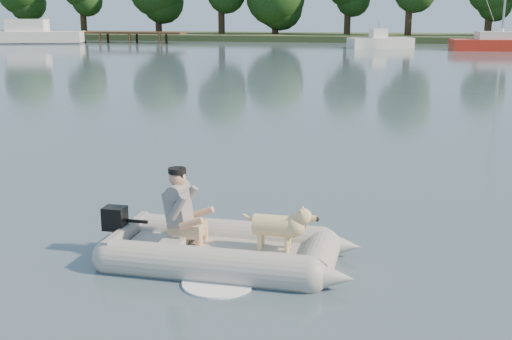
% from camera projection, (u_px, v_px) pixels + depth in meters
% --- Properties ---
extents(water, '(160.00, 160.00, 0.00)m').
position_uv_depth(water, '(193.00, 281.00, 7.51)').
color(water, slate).
rests_on(water, ground).
extents(shore_bank, '(160.00, 12.00, 0.70)m').
position_uv_depth(shore_bank, '(370.00, 38.00, 66.34)').
color(shore_bank, '#47512D').
rests_on(shore_bank, water).
extents(dock, '(18.00, 2.00, 1.04)m').
position_uv_depth(dock, '(94.00, 37.00, 61.90)').
color(dock, '#4C331E').
rests_on(dock, water).
extents(dinghy, '(4.13, 2.64, 1.26)m').
position_uv_depth(dinghy, '(227.00, 222.00, 7.93)').
color(dinghy, '#9A9995').
rests_on(dinghy, water).
extents(man, '(0.67, 0.58, 0.98)m').
position_uv_depth(man, '(180.00, 204.00, 8.07)').
color(man, slate).
rests_on(man, dinghy).
extents(dog, '(0.85, 0.32, 0.56)m').
position_uv_depth(dog, '(274.00, 229.00, 7.86)').
color(dog, tan).
rests_on(dog, dinghy).
extents(outboard_motor, '(0.38, 0.27, 0.71)m').
position_uv_depth(outboard_motor, '(116.00, 232.00, 8.32)').
color(outboard_motor, black).
rests_on(outboard_motor, dinghy).
extents(cabin_cruiser, '(8.99, 5.07, 2.63)m').
position_uv_depth(cabin_cruiser, '(39.00, 31.00, 60.07)').
color(cabin_cruiser, white).
rests_on(cabin_cruiser, water).
extents(motorboat, '(5.79, 4.08, 2.29)m').
position_uv_depth(motorboat, '(381.00, 35.00, 52.91)').
color(motorboat, white).
rests_on(motorboat, water).
extents(sailboat, '(8.81, 3.48, 11.81)m').
position_uv_depth(sailboat, '(507.00, 44.00, 49.60)').
color(sailboat, red).
rests_on(sailboat, water).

